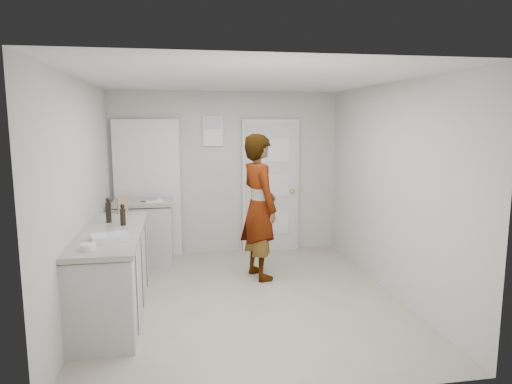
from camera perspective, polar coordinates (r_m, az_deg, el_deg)
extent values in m
plane|color=#AAA18F|center=(5.48, -1.36, -13.13)|extent=(4.00, 4.00, 0.00)
plane|color=beige|center=(7.11, -3.75, 2.37)|extent=(3.50, 0.00, 3.50)
plane|color=beige|center=(3.22, 3.79, -5.59)|extent=(3.50, 0.00, 3.50)
plane|color=beige|center=(5.19, -20.89, -0.61)|extent=(0.00, 4.00, 4.00)
plane|color=beige|center=(5.67, 16.39, 0.36)|extent=(0.00, 4.00, 4.00)
plane|color=silver|center=(5.10, -1.46, 13.90)|extent=(4.00, 4.00, 0.00)
cube|color=silver|center=(7.18, 1.89, 0.43)|extent=(0.80, 0.05, 2.00)
cube|color=white|center=(7.21, 1.85, 0.70)|extent=(0.90, 0.04, 2.10)
sphere|color=tan|center=(7.21, 4.54, 0.05)|extent=(0.07, 0.07, 0.07)
cube|color=white|center=(7.02, -5.41, 7.58)|extent=(0.30, 0.02, 0.45)
cube|color=black|center=(7.09, -13.39, 0.25)|extent=(0.90, 0.05, 2.04)
cube|color=white|center=(7.06, -13.41, 0.29)|extent=(0.98, 0.02, 2.10)
cube|color=silver|center=(5.14, -17.48, -9.95)|extent=(0.60, 1.90, 0.86)
cube|color=black|center=(5.28, -17.28, -13.96)|extent=(0.56, 1.86, 0.08)
cube|color=#A4A397|center=(5.01, -17.73, -4.85)|extent=(0.64, 1.96, 0.05)
cube|color=silver|center=(6.79, -13.85, -5.21)|extent=(0.80, 0.55, 0.86)
cube|color=black|center=(6.90, -13.73, -8.36)|extent=(0.75, 0.54, 0.08)
cube|color=#A4A397|center=(6.70, -14.00, -1.31)|extent=(0.84, 0.61, 0.05)
imported|color=silver|center=(5.94, 0.40, -1.87)|extent=(0.63, 0.79, 1.89)
cube|color=#896544|center=(5.86, -16.36, -1.60)|extent=(0.13, 0.10, 0.20)
cylinder|color=tan|center=(5.41, -16.27, -3.13)|extent=(0.05, 0.05, 0.07)
cylinder|color=black|center=(5.19, -16.31, -3.00)|extent=(0.06, 0.06, 0.19)
sphere|color=black|center=(5.16, -16.36, -1.70)|extent=(0.05, 0.05, 0.05)
cylinder|color=black|center=(5.37, -17.95, -2.43)|extent=(0.06, 0.06, 0.23)
sphere|color=black|center=(5.35, -18.03, -0.94)|extent=(0.05, 0.05, 0.05)
cube|color=silver|center=(4.59, -17.86, -5.41)|extent=(0.39, 0.32, 0.06)
cube|color=white|center=(4.59, -17.85, -5.50)|extent=(0.34, 0.27, 0.04)
cylinder|color=silver|center=(4.32, -20.28, -6.45)|extent=(0.14, 0.14, 0.05)
sphere|color=white|center=(4.32, -20.56, -6.49)|extent=(0.05, 0.05, 0.05)
sphere|color=white|center=(4.33, -19.99, -6.41)|extent=(0.05, 0.05, 0.05)
cube|color=white|center=(6.69, -12.67, -1.02)|extent=(0.30, 0.35, 0.01)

